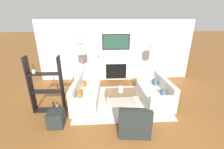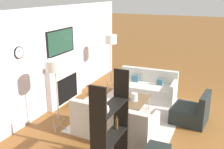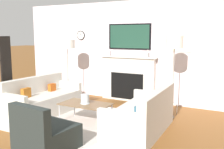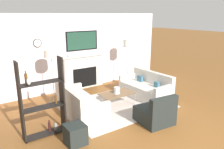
# 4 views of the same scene
# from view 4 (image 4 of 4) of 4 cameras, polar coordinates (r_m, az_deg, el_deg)

# --- Properties ---
(ground_plane) EXTENTS (60.00, 60.00, 0.00)m
(ground_plane) POSITION_cam_4_polar(r_m,az_deg,el_deg) (5.03, 19.93, -17.63)
(ground_plane) COLOR brown
(fireplace_wall) EXTENTS (6.93, 0.28, 2.70)m
(fireplace_wall) POSITION_cam_4_polar(r_m,az_deg,el_deg) (8.09, -7.77, 5.03)
(fireplace_wall) COLOR silver
(fireplace_wall) RESTS_ON ground_plane
(area_rug) EXTENTS (3.05, 2.36, 0.01)m
(area_rug) POSITION_cam_4_polar(r_m,az_deg,el_deg) (6.68, 1.06, -8.04)
(area_rug) COLOR beige
(area_rug) RESTS_ON ground_plane
(couch_left) EXTENTS (0.88, 1.83, 0.84)m
(couch_left) POSITION_cam_4_polar(r_m,az_deg,el_deg) (5.99, -8.54, -8.01)
(couch_left) COLOR silver
(couch_left) RESTS_ON ground_plane
(couch_right) EXTENTS (0.90, 1.75, 0.83)m
(couch_right) POSITION_cam_4_polar(r_m,az_deg,el_deg) (7.31, 8.88, -3.71)
(couch_right) COLOR silver
(couch_right) RESTS_ON ground_plane
(armchair) EXTENTS (0.86, 0.88, 0.79)m
(armchair) POSITION_cam_4_polar(r_m,az_deg,el_deg) (5.68, 11.29, -10.00)
(armchair) COLOR #222826
(armchair) RESTS_ON ground_plane
(coffee_table) EXTENTS (1.03, 0.60, 0.41)m
(coffee_table) POSITION_cam_4_polar(r_m,az_deg,el_deg) (6.50, 1.36, -5.14)
(coffee_table) COLOR brown
(coffee_table) RESTS_ON ground_plane
(hurricane_candle) EXTENTS (0.20, 0.20, 0.19)m
(hurricane_candle) POSITION_cam_4_polar(r_m,az_deg,el_deg) (6.46, 1.24, -4.23)
(hurricane_candle) COLOR silver
(hurricane_candle) RESTS_ON coffee_table
(floor_lamp_left) EXTENTS (0.42, 0.42, 1.68)m
(floor_lamp_left) POSITION_cam_4_polar(r_m,az_deg,el_deg) (6.69, -15.58, 5.09)
(floor_lamp_left) COLOR #9E998E
(floor_lamp_left) RESTS_ON ground_plane
(floor_lamp_right) EXTENTS (0.37, 0.37, 1.79)m
(floor_lamp_right) POSITION_cam_4_polar(r_m,az_deg,el_deg) (8.08, 4.26, 7.99)
(floor_lamp_right) COLOR #9E998E
(floor_lamp_right) RESTS_ON ground_plane
(shelf_unit) EXTENTS (0.95, 0.28, 1.77)m
(shelf_unit) POSITION_cam_4_polar(r_m,az_deg,el_deg) (5.07, -17.65, -6.75)
(shelf_unit) COLOR black
(shelf_unit) RESTS_ON ground_plane
(ottoman) EXTENTS (0.41, 0.41, 0.44)m
(ottoman) POSITION_cam_4_polar(r_m,az_deg,el_deg) (4.85, -9.56, -15.16)
(ottoman) COLOR #222826
(ottoman) RESTS_ON ground_plane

